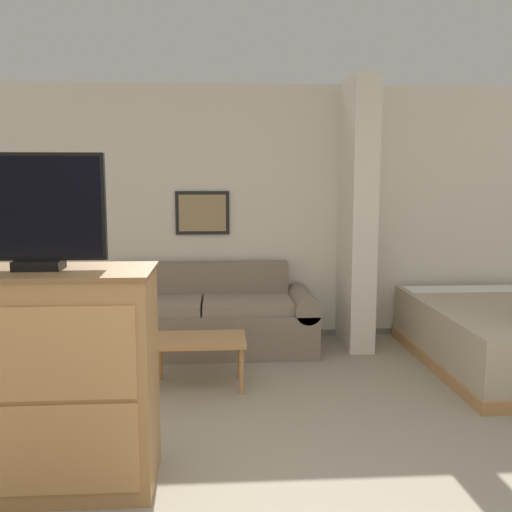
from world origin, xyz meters
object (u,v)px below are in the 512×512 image
Objects in this scene: coffee_table at (199,344)px; bed at (508,335)px; tv at (36,213)px; couch at (203,319)px; tv_dresser at (45,380)px; table_lamp at (65,274)px.

coffee_table is 0.35× the size of bed.
tv reaches higher than coffee_table.
couch reaches higher than coffee_table.
bed is (3.49, 1.79, -1.21)m from tv.
tv is (-0.77, -2.45, 1.18)m from couch.
couch is 1.84× the size of tv_dresser.
tv reaches higher than tv_dresser.
couch is 1.04× the size of bed.
table_lamp is (-1.27, -0.08, 0.47)m from couch.
tv reaches higher than bed.
tv_dresser is 1.70× the size of tv.
coffee_table is 2.00× the size of table_lamp.
tv_dresser reaches higher than table_lamp.
coffee_table is 0.62× the size of tv_dresser.
couch is 3.12× the size of tv.
table_lamp reaches higher than bed.
tv reaches higher than table_lamp.
table_lamp is 2.53m from tv.
tv_dresser is at bearing -118.14° from coffee_table.
coffee_table is (0.00, -1.02, 0.05)m from couch.
tv is at bearing -78.02° from table_lamp.
tv is 4.11m from bed.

